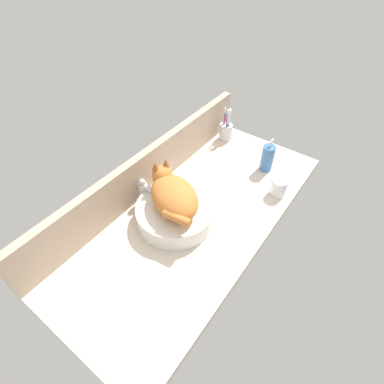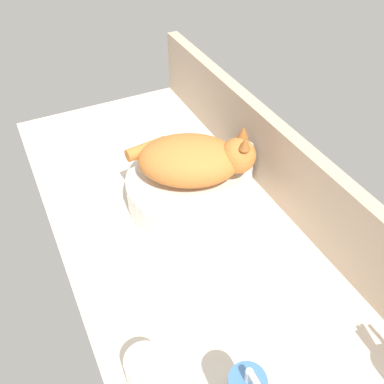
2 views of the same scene
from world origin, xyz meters
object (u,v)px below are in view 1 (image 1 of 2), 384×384
object	(u,v)px
faucet	(145,191)
soap_dispenser	(267,158)
cat	(173,194)
toothbrush_cup	(226,131)
sink_basin	(175,213)
water_glass	(279,188)

from	to	relation	value
faucet	soap_dispenser	distance (cm)	61.16
cat	toothbrush_cup	world-z (taller)	cat
sink_basin	water_glass	xyz separation A→B (cm)	(39.74, -27.81, -0.54)
cat	water_glass	bearing A→B (deg)	-36.56
sink_basin	cat	size ratio (longest dim) A/B	1.07
cat	soap_dispenser	bearing A→B (deg)	-17.84
soap_dispenser	faucet	bearing A→B (deg)	148.95
cat	faucet	bearing A→B (deg)	92.29
sink_basin	cat	world-z (taller)	cat
soap_dispenser	water_glass	xyz separation A→B (cm)	(-12.62, -12.39, -3.31)
cat	toothbrush_cup	distance (cm)	64.17
sink_basin	water_glass	distance (cm)	48.50
toothbrush_cup	water_glass	size ratio (longest dim) A/B	2.32
faucet	sink_basin	bearing A→B (deg)	-89.84
sink_basin	faucet	distance (cm)	16.44
toothbrush_cup	water_glass	world-z (taller)	toothbrush_cup
toothbrush_cup	sink_basin	bearing A→B (deg)	-167.09
water_glass	faucet	bearing A→B (deg)	132.16
faucet	soap_dispenser	bearing A→B (deg)	-31.05
sink_basin	faucet	world-z (taller)	faucet
toothbrush_cup	water_glass	xyz separation A→B (cm)	(-23.01, -42.19, -1.63)
cat	sink_basin	bearing A→B (deg)	-113.75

